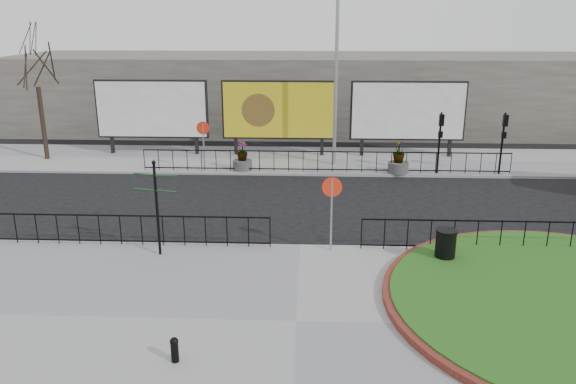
# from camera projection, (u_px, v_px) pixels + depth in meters

# --- Properties ---
(ground) EXTENTS (90.00, 90.00, 0.00)m
(ground) POSITION_uv_depth(u_px,v_px,m) (300.00, 248.00, 18.91)
(ground) COLOR black
(ground) RESTS_ON ground
(pavement_near) EXTENTS (30.00, 10.00, 0.12)m
(pavement_near) POSITION_uv_depth(u_px,v_px,m) (296.00, 323.00, 14.12)
(pavement_near) COLOR gray
(pavement_near) RESTS_ON ground
(pavement_far) EXTENTS (44.00, 6.00, 0.12)m
(pavement_far) POSITION_uv_depth(u_px,v_px,m) (305.00, 160.00, 30.34)
(pavement_far) COLOR gray
(pavement_far) RESTS_ON ground
(railing_near_left) EXTENTS (10.00, 0.10, 1.10)m
(railing_near_left) POSITION_uv_depth(u_px,v_px,m) (120.00, 230.00, 18.68)
(railing_near_left) COLOR black
(railing_near_left) RESTS_ON pavement_near
(railing_near_right) EXTENTS (9.00, 0.10, 1.10)m
(railing_near_right) POSITION_uv_depth(u_px,v_px,m) (501.00, 236.00, 18.16)
(railing_near_right) COLOR black
(railing_near_right) RESTS_ON pavement_near
(railing_far) EXTENTS (18.00, 0.10, 1.10)m
(railing_far) POSITION_uv_depth(u_px,v_px,m) (325.00, 162.00, 27.55)
(railing_far) COLOR black
(railing_far) RESTS_ON pavement_far
(speed_sign_far) EXTENTS (0.64, 0.07, 2.47)m
(speed_sign_far) POSITION_uv_depth(u_px,v_px,m) (203.00, 135.00, 27.53)
(speed_sign_far) COLOR gray
(speed_sign_far) RESTS_ON pavement_far
(speed_sign_near) EXTENTS (0.64, 0.07, 2.47)m
(speed_sign_near) POSITION_uv_depth(u_px,v_px,m) (332.00, 198.00, 17.93)
(speed_sign_near) COLOR gray
(speed_sign_near) RESTS_ON pavement_near
(billboard_left) EXTENTS (6.20, 0.31, 4.10)m
(billboard_left) POSITION_uv_depth(u_px,v_px,m) (152.00, 109.00, 30.87)
(billboard_left) COLOR black
(billboard_left) RESTS_ON pavement_far
(billboard_mid) EXTENTS (6.20, 0.31, 4.10)m
(billboard_mid) POSITION_uv_depth(u_px,v_px,m) (279.00, 110.00, 30.58)
(billboard_mid) COLOR black
(billboard_mid) RESTS_ON pavement_far
(billboard_right) EXTENTS (6.20, 0.31, 4.10)m
(billboard_right) POSITION_uv_depth(u_px,v_px,m) (408.00, 111.00, 30.29)
(billboard_right) COLOR black
(billboard_right) RESTS_ON pavement_far
(lamp_post) EXTENTS (0.74, 0.18, 9.23)m
(lamp_post) POSITION_uv_depth(u_px,v_px,m) (336.00, 72.00, 27.92)
(lamp_post) COLOR gray
(lamp_post) RESTS_ON pavement_far
(signal_pole_a) EXTENTS (0.22, 0.26, 3.00)m
(signal_pole_a) POSITION_uv_depth(u_px,v_px,m) (440.00, 134.00, 26.93)
(signal_pole_a) COLOR black
(signal_pole_a) RESTS_ON pavement_far
(signal_pole_b) EXTENTS (0.22, 0.26, 3.00)m
(signal_pole_b) POSITION_uv_depth(u_px,v_px,m) (504.00, 134.00, 26.81)
(signal_pole_b) COLOR black
(signal_pole_b) RESTS_ON pavement_far
(tree_left) EXTENTS (2.00, 2.00, 7.00)m
(tree_left) POSITION_uv_depth(u_px,v_px,m) (39.00, 94.00, 29.39)
(tree_left) COLOR #2D2119
(tree_left) RESTS_ON pavement_far
(building_backdrop) EXTENTS (40.00, 10.00, 5.00)m
(building_backdrop) POSITION_uv_depth(u_px,v_px,m) (308.00, 92.00, 39.16)
(building_backdrop) COLOR slate
(building_backdrop) RESTS_ON ground
(fingerpost_sign) EXTENTS (1.46, 0.48, 3.11)m
(fingerpost_sign) POSITION_uv_depth(u_px,v_px,m) (156.00, 199.00, 17.55)
(fingerpost_sign) COLOR black
(fingerpost_sign) RESTS_ON pavement_near
(bollard) EXTENTS (0.19, 0.19, 0.60)m
(bollard) POSITION_uv_depth(u_px,v_px,m) (175.00, 348.00, 12.36)
(bollard) COLOR black
(bollard) RESTS_ON pavement_near
(litter_bin) EXTENTS (0.67, 0.67, 1.10)m
(litter_bin) POSITION_uv_depth(u_px,v_px,m) (445.00, 246.00, 17.29)
(litter_bin) COLOR black
(litter_bin) RESTS_ON pavement_near
(planter_a) EXTENTS (0.96, 0.96, 1.48)m
(planter_a) POSITION_uv_depth(u_px,v_px,m) (242.00, 159.00, 28.00)
(planter_a) COLOR #4C4C4F
(planter_a) RESTS_ON pavement_far
(planter_c) EXTENTS (1.01, 1.01, 1.60)m
(planter_c) POSITION_uv_depth(u_px,v_px,m) (398.00, 161.00, 27.48)
(planter_c) COLOR #4C4C4F
(planter_c) RESTS_ON pavement_far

